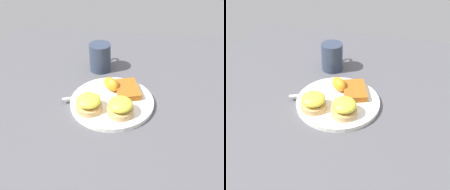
{
  "view_description": "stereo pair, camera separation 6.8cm",
  "coord_description": "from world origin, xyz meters",
  "views": [
    {
      "loc": [
        -0.64,
        -0.09,
        0.52
      ],
      "look_at": [
        0.0,
        0.0,
        0.03
      ],
      "focal_mm": 42.0,
      "sensor_mm": 36.0,
      "label": 1
    },
    {
      "loc": [
        -0.63,
        -0.16,
        0.52
      ],
      "look_at": [
        0.0,
        0.0,
        0.03
      ],
      "focal_mm": 42.0,
      "sensor_mm": 36.0,
      "label": 2
    }
  ],
  "objects": [
    {
      "name": "ground_plane",
      "position": [
        0.0,
        0.0,
        0.0
      ],
      "size": [
        1.1,
        1.1,
        0.0
      ],
      "primitive_type": "plane",
      "color": "#4C4C51"
    },
    {
      "name": "plate",
      "position": [
        0.0,
        0.0,
        0.01
      ],
      "size": [
        0.26,
        0.26,
        0.01
      ],
      "primitive_type": "cylinder",
      "color": "silver",
      "rests_on": "ground_plane"
    },
    {
      "name": "sandwich_benedict_left",
      "position": [
        -0.06,
        0.06,
        0.04
      ],
      "size": [
        0.08,
        0.08,
        0.05
      ],
      "color": "tan",
      "rests_on": "plate"
    },
    {
      "name": "sandwich_benedict_right",
      "position": [
        -0.06,
        -0.03,
        0.04
      ],
      "size": [
        0.08,
        0.08,
        0.05
      ],
      "color": "tan",
      "rests_on": "plate"
    },
    {
      "name": "hashbrown_patty",
      "position": [
        0.05,
        -0.04,
        0.02
      ],
      "size": [
        0.12,
        0.1,
        0.02
      ],
      "primitive_type": "cube",
      "rotation": [
        0.0,
        0.0,
        0.32
      ],
      "color": "#A05619",
      "rests_on": "plate"
    },
    {
      "name": "orange_wedge",
      "position": [
        0.06,
        0.01,
        0.04
      ],
      "size": [
        0.07,
        0.07,
        0.04
      ],
      "primitive_type": "ellipsoid",
      "rotation": [
        0.0,
        0.0,
        4.0
      ],
      "color": "orange",
      "rests_on": "plate"
    },
    {
      "name": "fork",
      "position": [
        0.03,
        0.03,
        0.02
      ],
      "size": [
        0.1,
        0.23,
        0.0
      ],
      "color": "silver",
      "rests_on": "plate"
    },
    {
      "name": "cup",
      "position": [
        0.2,
        0.07,
        0.05
      ],
      "size": [
        0.11,
        0.08,
        0.1
      ],
      "color": "#2D384C",
      "rests_on": "ground_plane"
    }
  ]
}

